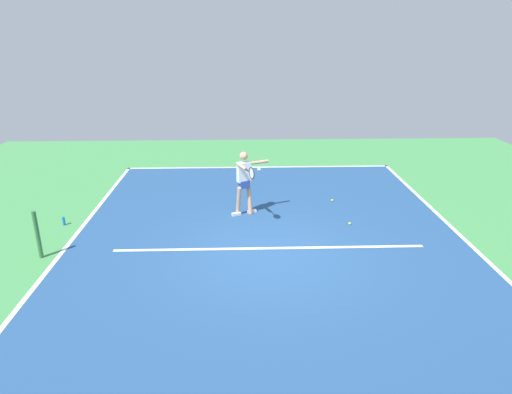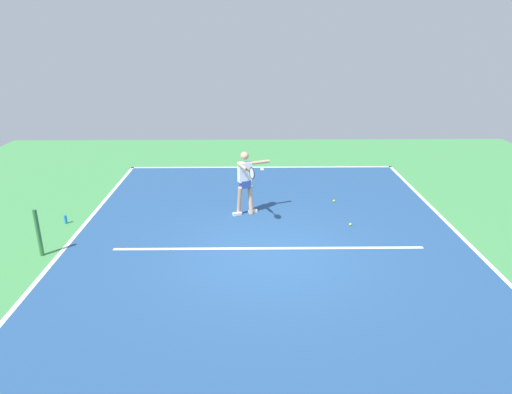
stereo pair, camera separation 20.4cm
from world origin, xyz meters
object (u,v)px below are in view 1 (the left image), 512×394
object	(u,v)px
tennis_player	(245,179)
net_post	(38,235)
tennis_ball_by_sideline	(332,200)
tennis_ball_centre_court	(249,186)
tennis_ball_near_service_line	(350,224)
water_bottle	(64,221)

from	to	relation	value
tennis_player	net_post	bearing A→B (deg)	4.35
tennis_player	tennis_ball_by_sideline	bearing A→B (deg)	176.37
tennis_player	tennis_ball_centre_court	world-z (taller)	tennis_player
tennis_ball_near_service_line	tennis_ball_centre_court	world-z (taller)	same
net_post	tennis_player	bearing A→B (deg)	-152.85
tennis_player	tennis_ball_centre_court	xyz separation A→B (m)	(-0.16, -2.17, -0.94)
tennis_ball_by_sideline	water_bottle	world-z (taller)	water_bottle
net_post	tennis_ball_by_sideline	size ratio (longest dim) A/B	16.21
tennis_ball_near_service_line	water_bottle	distance (m)	7.14
net_post	tennis_player	xyz separation A→B (m)	(-4.39, -2.25, 0.44)
tennis_ball_centre_court	tennis_ball_near_service_line	bearing A→B (deg)	129.93
tennis_ball_by_sideline	tennis_ball_centre_court	world-z (taller)	same
tennis_ball_by_sideline	tennis_ball_near_service_line	world-z (taller)	same
net_post	tennis_ball_centre_court	world-z (taller)	net_post
tennis_player	water_bottle	bearing A→B (deg)	-15.93
tennis_player	tennis_ball_by_sideline	world-z (taller)	tennis_player
tennis_ball_by_sideline	tennis_ball_near_service_line	size ratio (longest dim) A/B	1.00
water_bottle	tennis_player	bearing A→B (deg)	-173.13
tennis_ball_by_sideline	tennis_ball_centre_court	distance (m)	2.67
tennis_ball_near_service_line	water_bottle	bearing A→B (deg)	-1.77
tennis_ball_by_sideline	tennis_ball_near_service_line	bearing A→B (deg)	94.36
net_post	water_bottle	xyz separation A→B (m)	(0.13, -1.71, -0.43)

